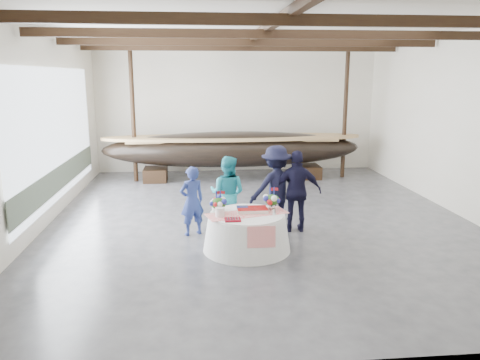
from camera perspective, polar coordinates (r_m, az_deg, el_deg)
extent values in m
cube|color=#3D3D42|center=(11.56, 2.34, -4.57)|extent=(10.00, 12.00, 0.01)
cube|color=silver|center=(17.05, -0.36, 8.69)|extent=(10.00, 0.02, 4.50)
cube|color=silver|center=(5.30, 11.39, -0.28)|extent=(10.00, 0.02, 4.50)
cube|color=silver|center=(11.54, -23.11, 5.82)|extent=(0.02, 12.00, 4.50)
cube|color=silver|center=(12.80, 25.35, 6.19)|extent=(0.02, 12.00, 4.50)
cube|color=white|center=(11.10, 2.56, 18.22)|extent=(10.00, 12.00, 0.01)
cube|color=black|center=(7.65, 6.40, 18.83)|extent=(9.80, 0.12, 0.18)
cube|color=black|center=(10.10, 3.37, 17.35)|extent=(9.80, 0.12, 0.18)
cube|color=black|center=(12.57, 1.55, 16.42)|extent=(9.80, 0.12, 0.18)
cube|color=black|center=(15.05, 0.34, 15.79)|extent=(9.80, 0.12, 0.18)
cube|color=black|center=(11.09, 2.55, 17.60)|extent=(0.15, 11.76, 0.15)
cylinder|color=black|center=(15.53, -12.92, 7.99)|extent=(0.14, 0.14, 4.50)
cylinder|color=black|center=(16.21, 12.71, 8.18)|extent=(0.14, 0.14, 4.50)
cube|color=silver|center=(12.50, -21.45, 5.25)|extent=(0.02, 7.00, 3.20)
cube|color=#596654|center=(12.67, -21.01, 0.32)|extent=(0.02, 7.00, 0.60)
cube|color=black|center=(15.75, -10.25, 0.68)|extent=(0.75, 0.97, 0.43)
cube|color=black|center=(16.15, 8.28, 1.05)|extent=(0.75, 0.97, 0.43)
ellipsoid|color=black|center=(15.60, -0.88, 3.77)|extent=(8.59, 1.72, 1.18)
cube|color=#9E7A4C|center=(15.55, -0.88, 4.95)|extent=(6.87, 1.13, 0.06)
cone|color=silver|center=(9.37, 0.83, -6.41)|extent=(1.74, 1.74, 0.72)
cylinder|color=silver|center=(9.25, 0.84, -4.24)|extent=(1.48, 1.48, 0.04)
cube|color=red|center=(9.24, 0.84, -4.10)|extent=(1.70, 0.96, 0.01)
cube|color=white|center=(9.37, 1.48, -3.68)|extent=(0.60, 0.40, 0.07)
cylinder|color=white|center=(9.03, -2.47, -3.94)|extent=(0.18, 0.18, 0.18)
cylinder|color=white|center=(9.48, -2.90, -3.01)|extent=(0.18, 0.18, 0.23)
cube|color=maroon|center=(8.81, -0.89, -4.87)|extent=(0.30, 0.24, 0.03)
cone|color=silver|center=(9.18, 4.13, -3.88)|extent=(0.09, 0.09, 0.12)
imported|color=navy|center=(10.18, -5.88, -2.55)|extent=(0.65, 0.56, 1.52)
imported|color=teal|center=(10.43, -1.53, -1.65)|extent=(1.00, 0.90, 1.69)
imported|color=black|center=(10.51, 4.42, -0.95)|extent=(1.37, 0.99, 1.91)
imported|color=black|center=(10.40, 6.97, -1.39)|extent=(1.11, 0.55, 1.83)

